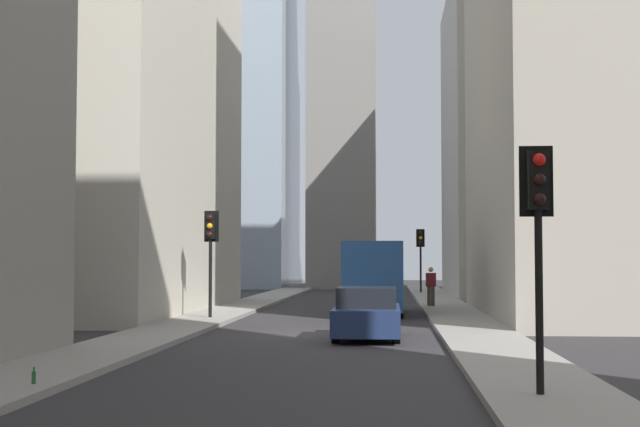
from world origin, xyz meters
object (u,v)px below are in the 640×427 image
object	(u,v)px
sedan_navy	(367,315)
discarded_bottle	(34,377)
traffic_light_midblock	(211,239)
traffic_light_far_junction	(421,246)
pedestrian	(431,285)
traffic_light_foreground	(538,210)
delivery_truck	(374,277)

from	to	relation	value
sedan_navy	discarded_bottle	size ratio (longest dim) A/B	15.93
traffic_light_midblock	traffic_light_far_junction	distance (m)	25.84
traffic_light_far_junction	pedestrian	distance (m)	16.30
traffic_light_foreground	traffic_light_midblock	size ratio (longest dim) A/B	1.01
delivery_truck	traffic_light_far_junction	distance (m)	20.39
delivery_truck	discarded_bottle	distance (m)	21.93
traffic_light_foreground	pedestrian	xyz separation A→B (m)	(25.80, 0.45, -1.87)
sedan_navy	traffic_light_far_junction	world-z (taller)	traffic_light_far_junction
discarded_bottle	sedan_navy	bearing A→B (deg)	-26.87
delivery_truck	sedan_navy	xyz separation A→B (m)	(-10.94, 0.00, -0.80)
traffic_light_foreground	discarded_bottle	size ratio (longest dim) A/B	14.09
pedestrian	discarded_bottle	size ratio (longest dim) A/B	6.29
traffic_light_midblock	discarded_bottle	size ratio (longest dim) A/B	13.91
delivery_truck	traffic_light_far_junction	world-z (taller)	traffic_light_far_junction
sedan_navy	traffic_light_midblock	bearing A→B (deg)	40.58
delivery_truck	discarded_bottle	world-z (taller)	delivery_truck
traffic_light_midblock	discarded_bottle	world-z (taller)	traffic_light_midblock
traffic_light_midblock	traffic_light_foreground	bearing A→B (deg)	-153.95
traffic_light_far_junction	discarded_bottle	distance (m)	42.25
sedan_navy	traffic_light_foreground	distance (m)	11.47
sedan_navy	traffic_light_foreground	xyz separation A→B (m)	(-10.87, -2.88, 2.27)
pedestrian	discarded_bottle	distance (m)	26.40
pedestrian	discarded_bottle	xyz separation A→B (m)	(-25.25, 7.67, -0.82)
delivery_truck	traffic_light_midblock	xyz separation A→B (m)	(-4.32, 5.67, 1.44)
sedan_navy	discarded_bottle	bearing A→B (deg)	153.13
pedestrian	delivery_truck	bearing A→B (deg)	148.59
traffic_light_foreground	pedestrian	world-z (taller)	traffic_light_foreground
delivery_truck	traffic_light_midblock	size ratio (longest dim) A/B	1.72
traffic_light_foreground	traffic_light_midblock	bearing A→B (deg)	26.05
traffic_light_foreground	pedestrian	bearing A→B (deg)	0.99
traffic_light_midblock	traffic_light_far_junction	size ratio (longest dim) A/B	0.97
traffic_light_far_junction	delivery_truck	bearing A→B (deg)	172.75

